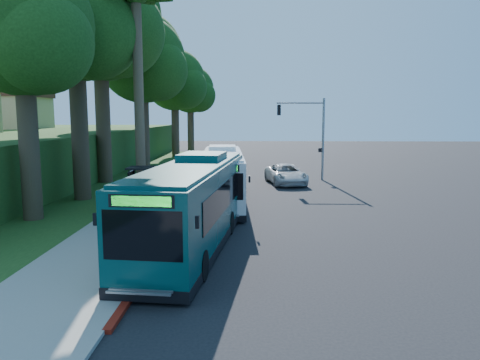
{
  "coord_description": "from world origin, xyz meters",
  "views": [
    {
      "loc": [
        -1.27,
        -30.26,
        5.61
      ],
      "look_at": [
        -2.08,
        1.0,
        1.23
      ],
      "focal_mm": 35.0,
      "sensor_mm": 36.0,
      "label": 1
    }
  ],
  "objects_px": {
    "teal_bus": "(193,203)",
    "pickup": "(286,174)",
    "white_bus": "(222,176)",
    "bus_shelter": "(152,179)"
  },
  "relations": [
    {
      "from": "white_bus",
      "to": "teal_bus",
      "type": "height_order",
      "value": "teal_bus"
    },
    {
      "from": "bus_shelter",
      "to": "teal_bus",
      "type": "bearing_deg",
      "value": -66.07
    },
    {
      "from": "teal_bus",
      "to": "pickup",
      "type": "height_order",
      "value": "teal_bus"
    },
    {
      "from": "teal_bus",
      "to": "pickup",
      "type": "relative_size",
      "value": 2.28
    },
    {
      "from": "pickup",
      "to": "bus_shelter",
      "type": "bearing_deg",
      "value": -139.42
    },
    {
      "from": "white_bus",
      "to": "pickup",
      "type": "height_order",
      "value": "white_bus"
    },
    {
      "from": "bus_shelter",
      "to": "white_bus",
      "type": "bearing_deg",
      "value": 27.07
    },
    {
      "from": "white_bus",
      "to": "pickup",
      "type": "relative_size",
      "value": 2.09
    },
    {
      "from": "pickup",
      "to": "white_bus",
      "type": "bearing_deg",
      "value": -128.61
    },
    {
      "from": "white_bus",
      "to": "bus_shelter",
      "type": "bearing_deg",
      "value": -156.24
    }
  ]
}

